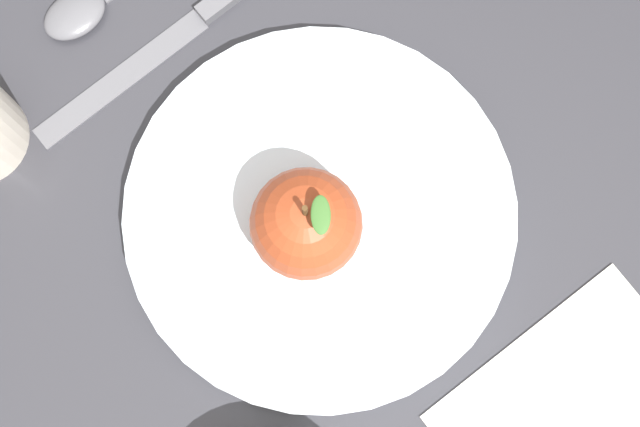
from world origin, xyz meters
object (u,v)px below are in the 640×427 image
(dinner_plate, at_px, (320,216))
(spoon, at_px, (95,2))
(linen_napkin, at_px, (567,401))
(knife, at_px, (183,31))
(apple, at_px, (306,224))

(dinner_plate, distance_m, spoon, 0.23)
(dinner_plate, relative_size, linen_napkin, 1.58)
(knife, relative_size, linen_napkin, 1.13)
(spoon, bearing_deg, linen_napkin, -21.39)
(dinner_plate, height_order, linen_napkin, dinner_plate)
(apple, distance_m, knife, 0.18)
(dinner_plate, height_order, knife, dinner_plate)
(apple, bearing_deg, spoon, 151.09)
(knife, relative_size, spoon, 1.31)
(dinner_plate, xyz_separation_m, linen_napkin, (0.20, -0.06, -0.01))
(dinner_plate, xyz_separation_m, apple, (-0.00, -0.02, 0.04))
(apple, xyz_separation_m, linen_napkin, (0.20, -0.05, -0.05))
(apple, height_order, knife, apple)
(dinner_plate, height_order, spoon, dinner_plate)
(spoon, xyz_separation_m, linen_napkin, (0.41, -0.16, -0.00))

